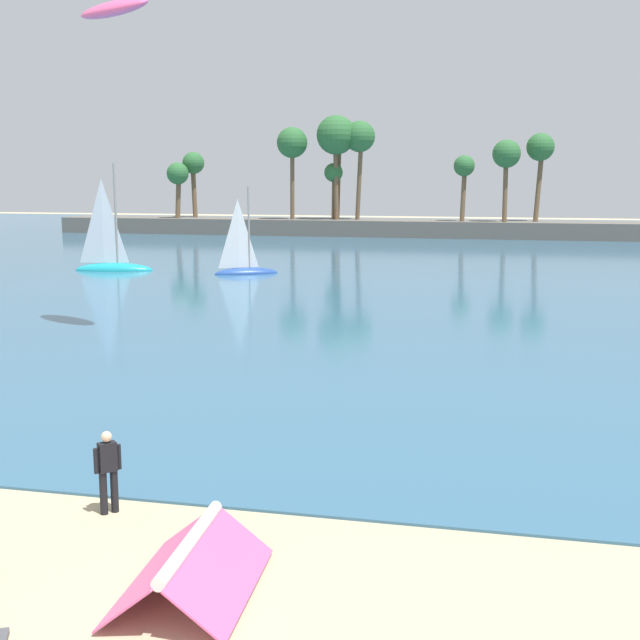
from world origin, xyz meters
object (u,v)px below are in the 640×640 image
object	(u,v)px
folded_kite	(190,557)
kite_aloft_high_over_bay	(114,9)
person_at_waterline	(108,469)
sailboat_toward_headland	(245,265)
sailboat_mid_bay	(112,260)

from	to	relation	value
folded_kite	kite_aloft_high_over_bay	distance (m)	25.70
kite_aloft_high_over_bay	folded_kite	bearing A→B (deg)	145.82
folded_kite	kite_aloft_high_over_bay	xyz separation A→B (m)	(-10.64, 19.85, 12.38)
person_at_waterline	kite_aloft_high_over_bay	xyz separation A→B (m)	(-7.91, 17.24, 12.07)
sailboat_toward_headland	kite_aloft_high_over_bay	distance (m)	24.91
kite_aloft_high_over_bay	sailboat_mid_bay	bearing A→B (deg)	-34.46
sailboat_mid_bay	kite_aloft_high_over_bay	bearing A→B (deg)	-62.10
folded_kite	kite_aloft_high_over_bay	size ratio (longest dim) A/B	0.78
folded_kite	sailboat_mid_bay	world-z (taller)	sailboat_mid_bay
sailboat_mid_bay	kite_aloft_high_over_bay	xyz separation A→B (m)	(11.38, -21.49, 12.20)
folded_kite	person_at_waterline	xyz separation A→B (m)	(-2.73, 2.62, 0.31)
person_at_waterline	sailboat_toward_headland	xyz separation A→B (m)	(-9.68, 38.80, -0.27)
sailboat_mid_bay	sailboat_toward_headland	world-z (taller)	sailboat_mid_bay
folded_kite	sailboat_toward_headland	world-z (taller)	sailboat_toward_headland
folded_kite	sailboat_toward_headland	size ratio (longest dim) A/B	0.50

